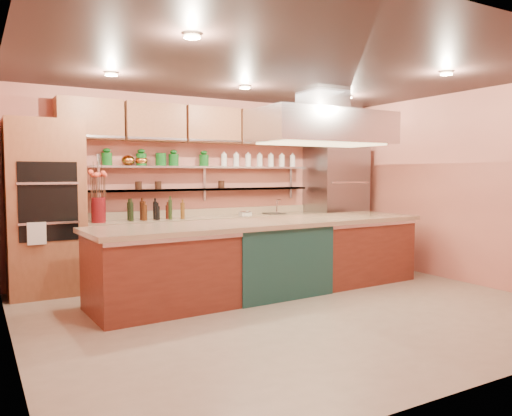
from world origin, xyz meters
TOP-DOWN VIEW (x-y plane):
  - floor at (0.00, 0.00)m, footprint 6.00×5.00m
  - ceiling at (0.00, 0.00)m, footprint 6.00×5.00m
  - wall_back at (0.00, 2.50)m, footprint 6.00×0.04m
  - wall_front at (0.00, -2.50)m, footprint 6.00×0.04m
  - wall_left at (-3.00, 0.00)m, footprint 0.04×5.00m
  - wall_right at (3.00, 0.00)m, footprint 0.04×5.00m
  - oven_stack at (-2.45, 2.18)m, footprint 0.95×0.64m
  - refrigerator at (2.35, 2.14)m, footprint 0.95×0.72m
  - back_counter at (-0.05, 2.20)m, footprint 3.84×0.64m
  - wall_shelf_lower at (-0.05, 2.37)m, footprint 3.60×0.26m
  - wall_shelf_upper at (-0.05, 2.37)m, footprint 3.60×0.26m
  - upper_cabinets at (0.00, 2.32)m, footprint 4.60×0.36m
  - range_hood at (1.04, 0.83)m, footprint 2.00×1.00m
  - ceiling_downlights at (0.00, 0.20)m, footprint 4.00×2.80m
  - island at (0.14, 0.83)m, footprint 4.69×1.23m
  - flower_vase at (-1.78, 2.15)m, footprint 0.25×0.25m
  - oil_bottle_cluster at (-0.95, 2.15)m, footprint 0.92×0.56m
  - kitchen_scale at (0.52, 2.15)m, footprint 0.21×0.19m
  - bar_faucet at (1.17, 2.25)m, footprint 0.04×0.04m
  - copper_kettle at (-1.30, 2.37)m, footprint 0.24×0.24m
  - green_canister at (-0.80, 2.37)m, footprint 0.19×0.19m

SIDE VIEW (x-z plane):
  - floor at x=0.00m, z-range -0.02..0.00m
  - back_counter at x=-0.05m, z-range 0.00..0.93m
  - island at x=0.14m, z-range 0.00..0.97m
  - kitchen_scale at x=0.52m, z-range 0.93..1.03m
  - bar_faucet at x=1.17m, z-range 0.93..1.16m
  - refrigerator at x=2.35m, z-range 0.00..2.10m
  - oil_bottle_cluster at x=-0.95m, z-range 0.93..1.22m
  - flower_vase at x=-1.78m, z-range 0.93..1.27m
  - oven_stack at x=-2.45m, z-range 0.00..2.30m
  - wall_shelf_lower at x=-0.05m, z-range 1.34..1.36m
  - wall_back at x=0.00m, z-range 0.00..2.80m
  - wall_front at x=0.00m, z-range 0.00..2.80m
  - wall_left at x=-3.00m, z-range 0.00..2.80m
  - wall_right at x=3.00m, z-range 0.00..2.80m
  - wall_shelf_upper at x=-0.05m, z-range 1.69..1.71m
  - copper_kettle at x=-1.30m, z-range 1.71..1.87m
  - green_canister at x=-0.80m, z-range 1.71..1.91m
  - range_hood at x=1.04m, z-range 2.02..2.48m
  - upper_cabinets at x=0.00m, z-range 2.08..2.62m
  - ceiling_downlights at x=0.00m, z-range 2.76..2.78m
  - ceiling at x=0.00m, z-range 2.79..2.81m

